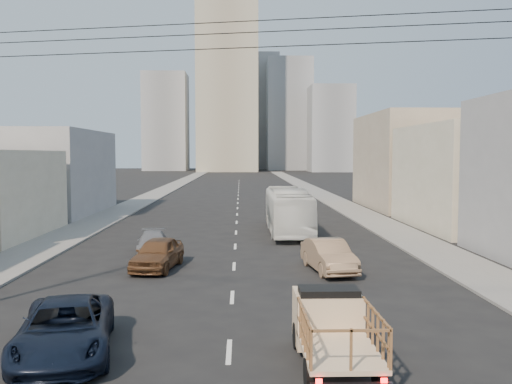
{
  "coord_description": "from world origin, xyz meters",
  "views": [
    {
      "loc": [
        0.35,
        -13.4,
        5.74
      ],
      "look_at": [
        1.26,
        18.58,
        3.5
      ],
      "focal_mm": 38.0,
      "sensor_mm": 36.0,
      "label": 1
    }
  ],
  "objects_px": {
    "city_bus": "(288,210)",
    "flatbed_pickup": "(334,324)",
    "navy_pickup": "(65,329)",
    "sedan_brown": "(158,253)",
    "sedan_grey": "(153,242)",
    "sedan_tan": "(329,256)"
  },
  "relations": [
    {
      "from": "flatbed_pickup",
      "to": "sedan_tan",
      "type": "height_order",
      "value": "flatbed_pickup"
    },
    {
      "from": "sedan_tan",
      "to": "sedan_grey",
      "type": "height_order",
      "value": "sedan_tan"
    },
    {
      "from": "flatbed_pickup",
      "to": "navy_pickup",
      "type": "distance_m",
      "value": 7.59
    },
    {
      "from": "sedan_brown",
      "to": "sedan_grey",
      "type": "height_order",
      "value": "sedan_brown"
    },
    {
      "from": "city_bus",
      "to": "sedan_grey",
      "type": "xyz_separation_m",
      "value": [
        -8.59,
        -7.92,
        -1.02
      ]
    },
    {
      "from": "flatbed_pickup",
      "to": "city_bus",
      "type": "bearing_deg",
      "value": 87.88
    },
    {
      "from": "navy_pickup",
      "to": "city_bus",
      "type": "distance_m",
      "value": 25.54
    },
    {
      "from": "city_bus",
      "to": "navy_pickup",
      "type": "bearing_deg",
      "value": -109.26
    },
    {
      "from": "sedan_grey",
      "to": "city_bus",
      "type": "bearing_deg",
      "value": 35.19
    },
    {
      "from": "navy_pickup",
      "to": "sedan_brown",
      "type": "distance_m",
      "value": 11.68
    },
    {
      "from": "navy_pickup",
      "to": "sedan_grey",
      "type": "xyz_separation_m",
      "value": [
        -0.12,
        16.16,
        -0.16
      ]
    },
    {
      "from": "city_bus",
      "to": "sedan_tan",
      "type": "height_order",
      "value": "city_bus"
    },
    {
      "from": "city_bus",
      "to": "sedan_tan",
      "type": "bearing_deg",
      "value": -86.21
    },
    {
      "from": "flatbed_pickup",
      "to": "sedan_brown",
      "type": "xyz_separation_m",
      "value": [
        -6.69,
        12.48,
        -0.31
      ]
    },
    {
      "from": "flatbed_pickup",
      "to": "sedan_grey",
      "type": "xyz_separation_m",
      "value": [
        -7.67,
        16.99,
        -0.49
      ]
    },
    {
      "from": "city_bus",
      "to": "flatbed_pickup",
      "type": "bearing_deg",
      "value": -92.02
    },
    {
      "from": "city_bus",
      "to": "sedan_tan",
      "type": "distance_m",
      "value": 13.27
    },
    {
      "from": "sedan_brown",
      "to": "sedan_tan",
      "type": "distance_m",
      "value": 8.5
    },
    {
      "from": "navy_pickup",
      "to": "sedan_grey",
      "type": "relative_size",
      "value": 1.32
    },
    {
      "from": "flatbed_pickup",
      "to": "navy_pickup",
      "type": "xyz_separation_m",
      "value": [
        -7.54,
        0.83,
        -0.33
      ]
    },
    {
      "from": "city_bus",
      "to": "sedan_brown",
      "type": "bearing_deg",
      "value": -121.4
    },
    {
      "from": "sedan_tan",
      "to": "navy_pickup",
      "type": "bearing_deg",
      "value": -138.97
    }
  ]
}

